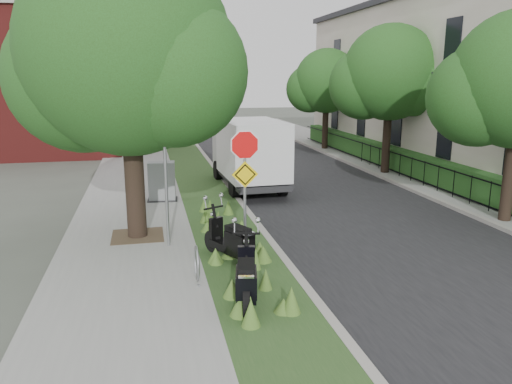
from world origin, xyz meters
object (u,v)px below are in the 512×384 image
scooter_near (234,244)px  scooter_far (246,283)px  utility_cabinet (162,182)px  sign_assembly (245,168)px  box_truck (249,151)px

scooter_near → scooter_far: 2.34m
utility_cabinet → sign_assembly: bearing=-74.1°
utility_cabinet → scooter_near: bearing=-77.5°
sign_assembly → utility_cabinet: sign_assembly is taller
sign_assembly → utility_cabinet: size_ratio=2.34×
sign_assembly → scooter_far: bearing=-100.7°
box_truck → utility_cabinet: size_ratio=3.87×
scooter_near → box_truck: box_truck is taller
sign_assembly → scooter_far: (-0.49, -2.61, -1.76)m
scooter_far → box_truck: (2.19, 10.41, 0.98)m
scooter_far → box_truck: size_ratio=0.36×
sign_assembly → scooter_far: 3.19m
sign_assembly → utility_cabinet: (-1.78, 6.23, -1.55)m
box_truck → utility_cabinet: 3.90m
sign_assembly → scooter_near: size_ratio=1.85×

